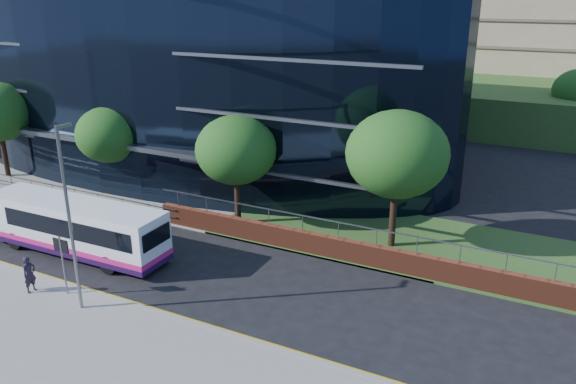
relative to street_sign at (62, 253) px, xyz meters
The scene contains 16 objects.
ground 5.23m from the street_sign, 160.57° to the left, with size 200.00×200.00×0.00m, color black.
kerb 4.99m from the street_sign, behind, with size 80.00×0.25×0.16m, color gray.
yellow_line_outer 5.05m from the street_sign, behind, with size 80.00×0.08×0.01m, color gold.
yellow_line_inner 5.07m from the street_sign, 168.23° to the left, with size 80.00×0.08×0.01m, color gold.
far_forecourt 16.53m from the street_sign, 129.83° to the left, with size 50.00×8.00×0.10m, color gray.
grass_verge 23.30m from the street_sign, 32.84° to the left, with size 36.00×8.00×0.12m, color #2D511E.
glass_office 24.70m from the street_sign, 110.75° to the left, with size 44.00×23.10×16.00m.
retaining_wall 17.93m from the street_sign, 29.83° to the left, with size 34.00×0.40×2.11m.
guard_railings 15.22m from the street_sign, 145.51° to the left, with size 24.00×0.05×1.10m.
street_sign is the anchor object (origin of this frame).
tree_far_b 13.54m from the street_sign, 124.08° to the left, with size 4.29×4.29×6.05m.
tree_far_c 11.14m from the street_sign, 76.71° to the left, with size 4.62×4.62×6.51m.
tree_far_d 16.61m from the street_sign, 45.22° to the left, with size 5.28×5.28×7.44m.
streetlight_east 2.80m from the street_sign, 21.36° to the right, with size 0.15×0.77×8.00m.
city_bus 4.53m from the street_sign, 129.32° to the left, with size 10.56×2.62×2.84m.
pedestrian 2.03m from the street_sign, 158.84° to the right, with size 0.63×0.41×1.72m, color black.
Camera 1 is at (23.43, -16.98, 12.96)m, focal length 35.00 mm.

